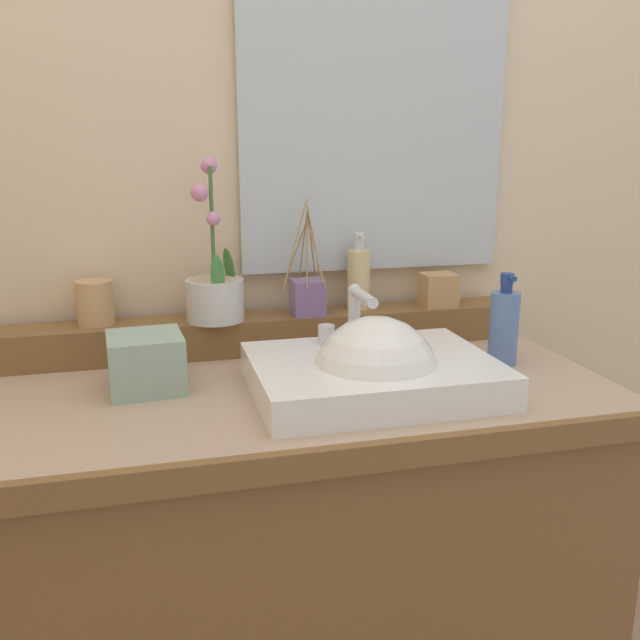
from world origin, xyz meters
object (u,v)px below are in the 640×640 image
object	(u,v)px
potted_plant	(215,289)
trinket_box	(438,290)
tumbler_cup	(95,302)
soap_dispenser	(358,277)
reed_diffuser	(308,296)
lotion_bottle	(504,326)
sink_basin	(374,377)
tissue_box	(146,362)

from	to	relation	value
potted_plant	trinket_box	distance (m)	0.50
tumbler_cup	trinket_box	world-z (taller)	tumbler_cup
soap_dispenser	reed_diffuser	size ratio (longest dim) A/B	0.69
reed_diffuser	lotion_bottle	xyz separation A→B (m)	(0.35, -0.20, -0.04)
soap_dispenser	potted_plant	bearing A→B (deg)	-174.93
sink_basin	potted_plant	size ratio (longest dim) A/B	1.30
sink_basin	soap_dispenser	bearing A→B (deg)	77.54
reed_diffuser	lotion_bottle	size ratio (longest dim) A/B	1.33
soap_dispenser	lotion_bottle	distance (m)	0.33
sink_basin	reed_diffuser	world-z (taller)	reed_diffuser
sink_basin	trinket_box	xyz separation A→B (m)	(0.25, 0.30, 0.08)
potted_plant	lotion_bottle	xyz separation A→B (m)	(0.55, -0.20, -0.06)
sink_basin	potted_plant	distance (m)	0.40
tumbler_cup	reed_diffuser	distance (m)	0.43
lotion_bottle	tumbler_cup	bearing A→B (deg)	163.78
reed_diffuser	lotion_bottle	world-z (taller)	reed_diffuser
reed_diffuser	tissue_box	size ratio (longest dim) A/B	1.88
tumbler_cup	trinket_box	distance (m)	0.73
trinket_box	lotion_bottle	world-z (taller)	lotion_bottle
tissue_box	trinket_box	bearing A→B (deg)	15.35
potted_plant	lotion_bottle	world-z (taller)	potted_plant
reed_diffuser	trinket_box	xyz separation A→B (m)	(0.30, 0.00, -0.00)
tissue_box	soap_dispenser	bearing A→B (deg)	23.77
soap_dispenser	lotion_bottle	world-z (taller)	soap_dispenser
sink_basin	lotion_bottle	world-z (taller)	lotion_bottle
trinket_box	tissue_box	distance (m)	0.67
soap_dispenser	trinket_box	size ratio (longest dim) A/B	2.19
trinket_box	lotion_bottle	bearing A→B (deg)	-75.47
tumbler_cup	reed_diffuser	world-z (taller)	reed_diffuser
trinket_box	sink_basin	bearing A→B (deg)	-130.89
soap_dispenser	reed_diffuser	distance (m)	0.13
lotion_bottle	tissue_box	size ratio (longest dim) A/B	1.42
soap_dispenser	tissue_box	distance (m)	0.51
trinket_box	lotion_bottle	size ratio (longest dim) A/B	0.41
lotion_bottle	tissue_box	world-z (taller)	lotion_bottle
soap_dispenser	tumbler_cup	world-z (taller)	soap_dispenser
potted_plant	tumbler_cup	size ratio (longest dim) A/B	3.70
sink_basin	soap_dispenser	size ratio (longest dim) A/B	2.54
sink_basin	reed_diffuser	size ratio (longest dim) A/B	1.74
trinket_box	soap_dispenser	bearing A→B (deg)	170.60
tumbler_cup	lotion_bottle	distance (m)	0.82
soap_dispenser	lotion_bottle	xyz separation A→B (m)	(0.23, -0.23, -0.07)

